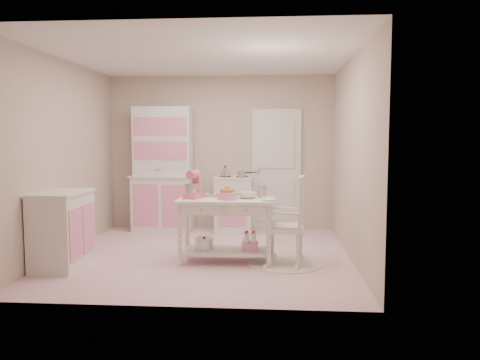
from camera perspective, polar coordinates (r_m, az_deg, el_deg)
name	(u,v)px	position (r m, az deg, el deg)	size (l,w,h in m)	color
room_shell	(204,131)	(6.11, -4.40, 5.98)	(3.84, 3.84, 2.62)	pink
door	(277,170)	(7.93, 4.48, 1.26)	(0.82, 0.05, 2.04)	white
hutch	(163,169)	(7.95, -9.40, 1.35)	(1.06, 0.50, 2.08)	white
stove	(234,204)	(7.76, -0.77, -2.97)	(0.62, 0.57, 0.92)	white
base_cabinet	(62,230)	(6.04, -20.89, -5.67)	(0.54, 0.84, 0.92)	white
lace_rug	(284,263)	(5.93, 5.44, -10.05)	(0.92, 0.92, 0.01)	white
rocking_chair	(285,220)	(5.81, 5.49, -4.86)	(0.48, 0.72, 1.10)	white
work_table	(226,230)	(5.90, -1.70, -6.16)	(1.20, 0.60, 0.80)	white
stand_mixer	(193,185)	(5.89, -5.75, -0.60)	(0.20, 0.28, 0.34)	#F26686
cookie_tray	(216,196)	(6.03, -2.95, -2.00)	(0.34, 0.24, 0.02)	silver
bread_basket	(227,196)	(5.78, -1.56, -1.93)	(0.25, 0.25, 0.09)	pink
mixing_bowl	(247,195)	(5.89, 0.89, -1.86)	(0.25, 0.25, 0.08)	silver
metal_pitcher	(262,191)	(5.96, 2.67, -1.34)	(0.10, 0.10, 0.17)	silver
recipe_book	(262,200)	(5.69, 2.69, -2.41)	(0.16, 0.22, 0.02)	silver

